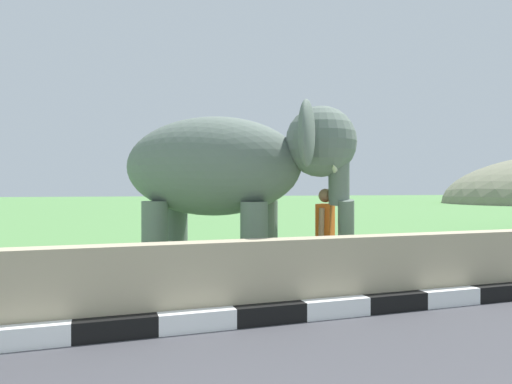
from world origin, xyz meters
TOP-DOWN VIEW (x-y plane):
  - striped_curb at (-0.35, 3.72)m, footprint 16.20×0.20m
  - barrier_parapet at (2.00, 4.02)m, footprint 28.00×0.36m
  - elephant at (2.09, 6.06)m, footprint 3.95×3.51m
  - person_handler at (3.53, 5.42)m, footprint 0.51×0.56m

SIDE VIEW (x-z plane):
  - striped_curb at x=-0.35m, z-range 0.00..0.24m
  - barrier_parapet at x=2.00m, z-range 0.00..1.00m
  - person_handler at x=3.53m, z-range 0.10..1.75m
  - elephant at x=2.09m, z-range 0.48..3.48m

